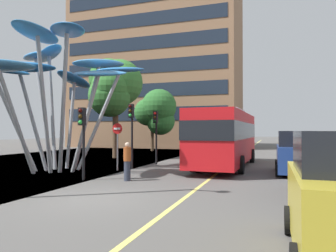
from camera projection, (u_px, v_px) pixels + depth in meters
The scene contains 14 objects.
ground at pixel (78, 199), 10.62m from camera, with size 120.00×240.00×0.10m.
red_bus at pixel (226, 135), 19.53m from camera, with size 3.02×10.82×3.54m.
leaf_sculpture at pixel (51, 69), 17.55m from camera, with size 9.42×9.79×7.46m.
traffic_light_kerb_near at pixel (82, 127), 14.26m from camera, with size 0.28×0.42×3.26m.
traffic_light_kerb_far at pixel (131, 122), 18.47m from camera, with size 0.28×0.42×3.78m.
traffic_light_island_mid at pixel (156, 126), 21.12m from camera, with size 0.28×0.42×3.52m.
car_parked_mid at pixel (327, 167), 10.52m from camera, with size 1.96×4.01×2.17m.
car_parked_far at pixel (296, 154), 16.38m from camera, with size 2.03×4.34×2.21m.
street_lamp at pixel (1, 40), 10.26m from camera, with size 1.56×0.44×8.19m.
tree_pavement_near at pixel (113, 87), 26.29m from camera, with size 5.04×5.12×8.47m.
tree_pavement_far at pixel (157, 112), 35.11m from camera, with size 4.66×4.98×6.78m.
pedestrian at pixel (127, 161), 14.11m from camera, with size 0.34×0.34×1.71m.
no_entry_sign at pixel (117, 139), 17.87m from camera, with size 0.60×0.12×2.64m.
backdrop_building at pixel (158, 63), 45.70m from camera, with size 22.98×11.40×24.05m.
Camera 1 is at (5.56, -9.17, 2.21)m, focal length 34.02 mm.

